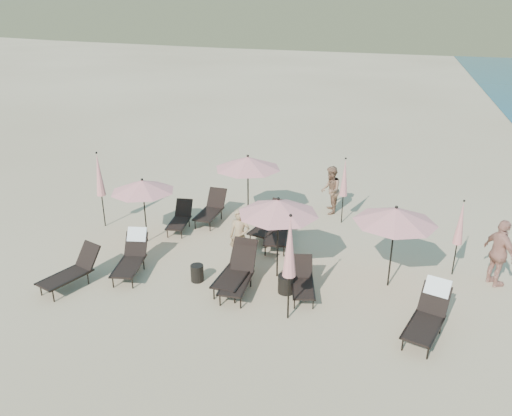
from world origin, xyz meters
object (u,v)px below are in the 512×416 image
(lounger_0, at_px, (72,270))
(lounger_7, at_px, (211,209))
(lounger_5, at_px, (429,313))
(beachgoer_a, at_px, (240,236))
(umbrella_open_0, at_px, (142,186))
(lounger_2, at_px, (238,275))
(lounger_3, at_px, (236,269))
(lounger_4, at_px, (303,281))
(side_table_0, at_px, (197,273))
(umbrella_open_1, at_px, (278,207))
(umbrella_closed_2, at_px, (99,175))
(umbrella_open_2, at_px, (396,215))
(lounger_9, at_px, (277,230))
(umbrella_closed_3, at_px, (344,178))
(beachgoer_c, at_px, (499,253))
(lounger_8, at_px, (271,222))
(umbrella_closed_0, at_px, (290,248))
(umbrella_open_3, at_px, (248,163))
(umbrella_closed_1, at_px, (460,223))
(beachgoer_b, at_px, (331,190))
(lounger_6, at_px, (180,218))
(side_table_1, at_px, (286,284))

(lounger_0, xyz_separation_m, lounger_7, (2.05, 5.15, 0.00))
(lounger_5, height_order, beachgoer_a, beachgoer_a)
(umbrella_open_0, height_order, beachgoer_a, umbrella_open_0)
(lounger_2, bearing_deg, lounger_3, 115.75)
(lounger_4, relative_size, side_table_0, 3.29)
(lounger_3, height_order, lounger_4, lounger_3)
(lounger_7, bearing_deg, lounger_5, -32.65)
(lounger_5, distance_m, umbrella_open_1, 4.56)
(lounger_2, height_order, umbrella_closed_2, umbrella_closed_2)
(umbrella_open_2, xyz_separation_m, side_table_0, (-5.09, -1.20, -1.83))
(lounger_0, relative_size, lounger_9, 0.97)
(umbrella_open_2, xyz_separation_m, umbrella_closed_3, (-1.74, 3.92, -0.42))
(lounger_9, relative_size, beachgoer_c, 1.00)
(lounger_8, height_order, umbrella_closed_0, umbrella_closed_0)
(lounger_7, relative_size, umbrella_closed_2, 0.66)
(umbrella_open_3, bearing_deg, lounger_9, -46.61)
(lounger_0, xyz_separation_m, beachgoer_a, (3.94, 2.54, 0.37))
(lounger_5, relative_size, umbrella_closed_1, 0.84)
(umbrella_open_3, xyz_separation_m, beachgoer_b, (2.64, 1.60, -1.28))
(lounger_2, xyz_separation_m, umbrella_open_0, (-3.76, 2.06, 1.44))
(lounger_5, bearing_deg, umbrella_closed_1, 92.24)
(umbrella_open_0, bearing_deg, lounger_5, -17.14)
(umbrella_closed_3, bearing_deg, lounger_4, -94.82)
(lounger_9, xyz_separation_m, umbrella_closed_1, (5.27, -0.53, 1.09))
(lounger_6, distance_m, side_table_1, 5.25)
(beachgoer_b, bearing_deg, lounger_8, -41.11)
(lounger_4, xyz_separation_m, lounger_9, (-1.38, 2.73, 0.09))
(lounger_4, xyz_separation_m, side_table_1, (-0.43, -0.02, -0.15))
(beachgoer_a, bearing_deg, lounger_7, 120.36)
(umbrella_open_0, bearing_deg, lounger_7, 56.24)
(lounger_9, distance_m, beachgoer_c, 6.38)
(side_table_0, xyz_separation_m, beachgoer_c, (7.87, 2.05, 0.71))
(umbrella_open_3, relative_size, umbrella_closed_2, 0.92)
(lounger_3, distance_m, umbrella_open_0, 4.27)
(umbrella_open_2, height_order, beachgoer_c, umbrella_open_2)
(lounger_3, xyz_separation_m, umbrella_closed_2, (-5.60, 2.49, 1.35))
(lounger_5, distance_m, umbrella_closed_2, 11.11)
(lounger_4, xyz_separation_m, umbrella_open_2, (2.16, 1.08, 1.67))
(lounger_2, relative_size, umbrella_open_0, 0.82)
(umbrella_closed_2, bearing_deg, umbrella_open_1, -14.79)
(lounger_0, distance_m, umbrella_open_3, 6.62)
(umbrella_closed_2, height_order, beachgoer_a, umbrella_closed_2)
(lounger_0, relative_size, umbrella_open_3, 0.76)
(umbrella_open_1, xyz_separation_m, umbrella_closed_3, (1.29, 4.26, -0.45))
(lounger_8, distance_m, beachgoer_b, 3.03)
(lounger_8, bearing_deg, side_table_0, -96.68)
(lounger_8, relative_size, lounger_9, 1.01)
(side_table_1, bearing_deg, lounger_8, 111.15)
(lounger_5, height_order, lounger_7, lounger_5)
(lounger_5, height_order, beachgoer_b, beachgoer_b)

